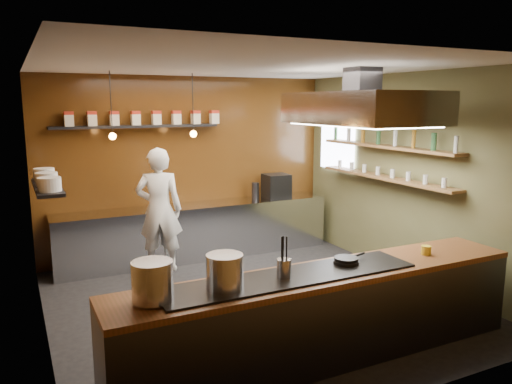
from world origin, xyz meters
TOP-DOWN VIEW (x-y plane):
  - floor at (0.00, 0.00)m, footprint 5.00×5.00m
  - back_wall at (0.00, 2.50)m, footprint 5.00×0.00m
  - left_wall at (-2.50, 0.00)m, footprint 0.00×5.00m
  - right_wall at (2.50, 0.00)m, footprint 0.00×5.00m
  - ceiling at (0.00, 0.00)m, footprint 5.00×5.00m
  - window_pane at (2.45, 1.70)m, footprint 0.00×1.00m
  - prep_counter at (0.00, 2.17)m, footprint 4.60×0.65m
  - pass_counter at (-0.00, -1.60)m, footprint 4.40×0.72m
  - tin_shelf at (-0.90, 2.36)m, footprint 2.60×0.26m
  - plate_shelf at (-2.34, 1.00)m, footprint 0.30×1.40m
  - bottle_shelf_upper at (2.34, 0.30)m, footprint 0.26×2.80m
  - bottle_shelf_lower at (2.34, 0.30)m, footprint 0.26×2.80m
  - extractor_hood at (1.30, -0.40)m, footprint 1.20×2.00m
  - pendant_left at (-1.40, 1.70)m, footprint 0.10×0.10m
  - pendant_right at (-0.20, 1.70)m, footprint 0.10×0.10m
  - storage_tins at (-0.75, 2.36)m, footprint 2.43×0.13m
  - plate_stacks at (-2.34, 1.00)m, footprint 0.26×1.16m
  - bottles at (2.34, 0.30)m, footprint 0.06×2.66m
  - wine_glasses at (2.34, 0.30)m, footprint 0.07×2.37m
  - stockpot_large at (-1.74, -1.61)m, footprint 0.46×0.46m
  - stockpot_small at (-1.09, -1.62)m, footprint 0.34×0.34m
  - utensil_crock at (-0.48, -1.61)m, footprint 0.18×0.18m
  - frying_pan at (0.30, -1.53)m, footprint 0.43×0.26m
  - butter_jar at (1.31, -1.62)m, footprint 0.13×0.13m
  - espresso_machine at (1.47, 2.13)m, footprint 0.44×0.42m
  - chef at (-0.74, 1.80)m, footprint 0.81×0.66m

SIDE VIEW (x-z plane):
  - floor at x=0.00m, z-range 0.00..0.00m
  - prep_counter at x=0.00m, z-range 0.00..0.90m
  - pass_counter at x=0.00m, z-range 0.00..0.94m
  - chef at x=-0.74m, z-range 0.00..1.91m
  - butter_jar at x=1.31m, z-range 0.92..1.02m
  - frying_pan at x=0.30m, z-range 0.94..1.01m
  - utensil_crock at x=-0.48m, z-range 0.94..1.12m
  - stockpot_small at x=-1.09m, z-range 0.94..1.25m
  - stockpot_large at x=-1.74m, z-range 0.94..1.28m
  - espresso_machine at x=1.47m, z-range 0.90..1.32m
  - bottle_shelf_lower at x=2.34m, z-range 1.43..1.47m
  - back_wall at x=0.00m, z-range -1.00..4.00m
  - left_wall at x=-2.50m, z-range -1.00..4.00m
  - right_wall at x=2.50m, z-range -1.00..4.00m
  - wine_glasses at x=2.34m, z-range 1.47..1.60m
  - plate_shelf at x=-2.34m, z-range 1.53..1.57m
  - plate_stacks at x=-2.34m, z-range 1.57..1.73m
  - window_pane at x=2.45m, z-range 1.40..2.40m
  - bottle_shelf_upper at x=2.34m, z-range 1.90..1.94m
  - bottles at x=2.34m, z-range 1.94..2.18m
  - pendant_left at x=-1.40m, z-range 1.68..2.63m
  - pendant_right at x=-0.20m, z-range 1.68..2.63m
  - tin_shelf at x=-0.90m, z-range 2.18..2.22m
  - storage_tins at x=-0.75m, z-range 2.22..2.44m
  - extractor_hood at x=1.30m, z-range 2.15..2.87m
  - ceiling at x=0.00m, z-range 3.00..3.00m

